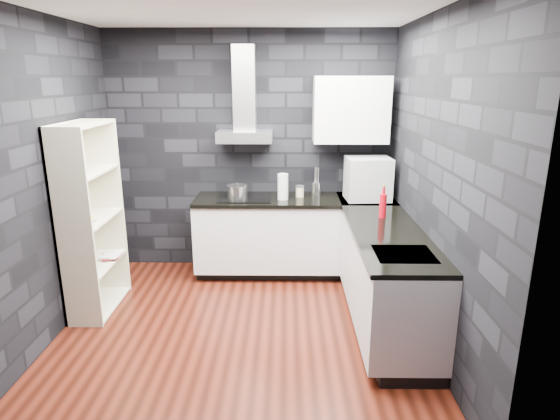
{
  "coord_description": "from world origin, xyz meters",
  "views": [
    {
      "loc": [
        0.4,
        -3.72,
        2.18
      ],
      "look_at": [
        0.35,
        0.45,
        1.0
      ],
      "focal_mm": 30.0,
      "sensor_mm": 36.0,
      "label": 1
    }
  ],
  "objects_px": {
    "red_bottle": "(383,206)",
    "glass_vase": "(283,187)",
    "pot": "(237,192)",
    "appliance_garage": "(368,179)",
    "utensil_crock": "(316,189)",
    "storage_jar": "(300,192)",
    "fruit_bowl": "(86,219)",
    "bookshelf": "(91,220)"
  },
  "relations": [
    {
      "from": "glass_vase",
      "to": "appliance_garage",
      "type": "distance_m",
      "value": 0.92
    },
    {
      "from": "appliance_garage",
      "to": "glass_vase",
      "type": "bearing_deg",
      "value": 176.95
    },
    {
      "from": "red_bottle",
      "to": "glass_vase",
      "type": "bearing_deg",
      "value": 144.5
    },
    {
      "from": "glass_vase",
      "to": "red_bottle",
      "type": "bearing_deg",
      "value": -35.5
    },
    {
      "from": "glass_vase",
      "to": "appliance_garage",
      "type": "relative_size",
      "value": 0.6
    },
    {
      "from": "glass_vase",
      "to": "storage_jar",
      "type": "height_order",
      "value": "glass_vase"
    },
    {
      "from": "pot",
      "to": "bookshelf",
      "type": "bearing_deg",
      "value": -148.6
    },
    {
      "from": "utensil_crock",
      "to": "red_bottle",
      "type": "xyz_separation_m",
      "value": [
        0.58,
        -0.88,
        0.04
      ]
    },
    {
      "from": "appliance_garage",
      "to": "red_bottle",
      "type": "bearing_deg",
      "value": -91.21
    },
    {
      "from": "storage_jar",
      "to": "utensil_crock",
      "type": "height_order",
      "value": "utensil_crock"
    },
    {
      "from": "appliance_garage",
      "to": "fruit_bowl",
      "type": "height_order",
      "value": "appliance_garage"
    },
    {
      "from": "utensil_crock",
      "to": "red_bottle",
      "type": "bearing_deg",
      "value": -56.81
    },
    {
      "from": "pot",
      "to": "appliance_garage",
      "type": "bearing_deg",
      "value": 0.4
    },
    {
      "from": "appliance_garage",
      "to": "red_bottle",
      "type": "relative_size",
      "value": 2.05
    },
    {
      "from": "pot",
      "to": "red_bottle",
      "type": "height_order",
      "value": "red_bottle"
    },
    {
      "from": "appliance_garage",
      "to": "red_bottle",
      "type": "distance_m",
      "value": 0.7
    },
    {
      "from": "appliance_garage",
      "to": "storage_jar",
      "type": "bearing_deg",
      "value": 167.85
    },
    {
      "from": "pot",
      "to": "bookshelf",
      "type": "xyz_separation_m",
      "value": [
        -1.29,
        -0.79,
        -0.08
      ]
    },
    {
      "from": "utensil_crock",
      "to": "red_bottle",
      "type": "height_order",
      "value": "red_bottle"
    },
    {
      "from": "utensil_crock",
      "to": "appliance_garage",
      "type": "bearing_deg",
      "value": -19.23
    },
    {
      "from": "fruit_bowl",
      "to": "utensil_crock",
      "type": "bearing_deg",
      "value": 26.95
    },
    {
      "from": "pot",
      "to": "utensil_crock",
      "type": "relative_size",
      "value": 1.51
    },
    {
      "from": "storage_jar",
      "to": "utensil_crock",
      "type": "xyz_separation_m",
      "value": [
        0.19,
        0.08,
        0.02
      ]
    },
    {
      "from": "fruit_bowl",
      "to": "pot",
      "type": "bearing_deg",
      "value": 34.86
    },
    {
      "from": "pot",
      "to": "fruit_bowl",
      "type": "distance_m",
      "value": 1.58
    },
    {
      "from": "red_bottle",
      "to": "bookshelf",
      "type": "xyz_separation_m",
      "value": [
        -2.74,
        -0.11,
        -0.11
      ]
    },
    {
      "from": "utensil_crock",
      "to": "red_bottle",
      "type": "distance_m",
      "value": 1.05
    },
    {
      "from": "utensil_crock",
      "to": "appliance_garage",
      "type": "relative_size",
      "value": 0.31
    },
    {
      "from": "glass_vase",
      "to": "bookshelf",
      "type": "distance_m",
      "value": 1.96
    },
    {
      "from": "glass_vase",
      "to": "storage_jar",
      "type": "bearing_deg",
      "value": 32.45
    },
    {
      "from": "storage_jar",
      "to": "fruit_bowl",
      "type": "height_order",
      "value": "storage_jar"
    },
    {
      "from": "red_bottle",
      "to": "fruit_bowl",
      "type": "bearing_deg",
      "value": -175.41
    },
    {
      "from": "appliance_garage",
      "to": "pot",
      "type": "bearing_deg",
      "value": 176.58
    },
    {
      "from": "storage_jar",
      "to": "fruit_bowl",
      "type": "xyz_separation_m",
      "value": [
        -1.98,
        -1.02,
        -0.02
      ]
    },
    {
      "from": "red_bottle",
      "to": "pot",
      "type": "bearing_deg",
      "value": 154.81
    },
    {
      "from": "pot",
      "to": "utensil_crock",
      "type": "distance_m",
      "value": 0.89
    },
    {
      "from": "pot",
      "to": "storage_jar",
      "type": "height_order",
      "value": "pot"
    },
    {
      "from": "glass_vase",
      "to": "bookshelf",
      "type": "relative_size",
      "value": 0.16
    },
    {
      "from": "appliance_garage",
      "to": "red_bottle",
      "type": "xyz_separation_m",
      "value": [
        0.03,
        -0.69,
        -0.11
      ]
    },
    {
      "from": "fruit_bowl",
      "to": "glass_vase",
      "type": "bearing_deg",
      "value": 26.65
    },
    {
      "from": "bookshelf",
      "to": "fruit_bowl",
      "type": "relative_size",
      "value": 8.68
    },
    {
      "from": "utensil_crock",
      "to": "fruit_bowl",
      "type": "relative_size",
      "value": 0.69
    }
  ]
}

